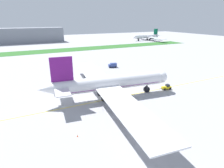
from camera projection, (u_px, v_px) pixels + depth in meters
ground_plane at (99, 98)px, 71.65m from camera, size 600.00×600.00×0.00m
apron_taxi_line at (102, 101)px, 69.24m from camera, size 280.00×0.36×0.01m
grass_median_strip at (48, 51)px, 174.32m from camera, size 320.00×24.00×0.10m
airliner_foreground at (109, 83)px, 70.16m from camera, size 50.19×79.80×16.76m
pushback_tug at (167, 87)px, 80.09m from camera, size 5.74×2.67×2.15m
ground_crew_wingwalker_port at (136, 113)px, 58.19m from camera, size 0.57×0.41×1.73m
ground_crew_marshaller_front at (138, 118)px, 55.17m from camera, size 0.59×0.39×1.76m
traffic_cone_near_nose at (77, 136)px, 48.03m from camera, size 0.36×0.36×0.58m
service_truck_baggage_loader at (113, 65)px, 115.94m from camera, size 5.39×3.18×2.73m
parked_airliner_far_centre at (147, 36)px, 261.94m from camera, size 44.26×69.58×15.14m
terminal_building at (12, 36)px, 224.56m from camera, size 119.19×20.00×18.00m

